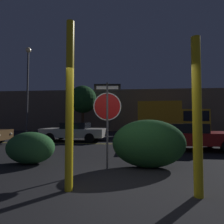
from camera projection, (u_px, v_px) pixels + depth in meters
The scene contains 13 objects.
ground_plane at pixel (125, 192), 3.46m from camera, with size 260.00×260.00×0.00m, color black.
road_center_stripe at pixel (126, 144), 10.21m from camera, with size 38.65×0.12×0.01m, color gold.
stop_sign at pixel (107, 108), 5.16m from camera, with size 0.82×0.07×2.53m.
yellow_pole_left at pixel (70, 104), 3.61m from camera, with size 0.16×0.16×3.51m, color yellow.
yellow_pole_right at pixel (197, 115), 3.30m from camera, with size 0.17×0.17×3.03m, color yellow.
hedge_bush_1 at pixel (31, 148), 5.70m from camera, with size 1.60×0.98×1.03m, color #2D6633.
hedge_bush_2 at pixel (149, 143), 5.24m from camera, with size 2.19×0.98×1.44m, color #1E4C23.
passing_car_2 at pixel (75, 131), 11.74m from camera, with size 4.26×2.12×1.24m.
passing_car_3 at pixel (185, 136), 8.36m from camera, with size 4.79×2.11×1.24m.
delivery_truck at pixel (171, 118), 15.61m from camera, with size 5.98×2.79×3.02m.
street_lamp at pixel (28, 77), 16.44m from camera, with size 0.50×0.50×8.30m.
tree_0 at pixel (83, 100), 19.83m from camera, with size 3.11×3.11×5.30m.
building_backdrop at pixel (108, 111), 23.68m from camera, with size 33.94×3.13×5.27m, color #6B5B4C.
Camera 1 is at (0.05, -3.53, 1.43)m, focal length 28.00 mm.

